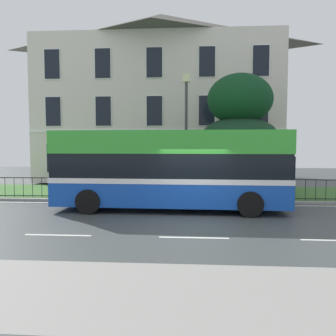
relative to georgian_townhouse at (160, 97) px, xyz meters
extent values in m
cube|color=#3D4344|center=(2.46, -14.63, -6.33)|extent=(60.00, 56.00, 0.06)
cube|color=silver|center=(2.46, -10.98, -6.29)|extent=(54.00, 0.14, 0.01)
cube|color=silver|center=(-1.54, -16.43, -6.29)|extent=(2.00, 0.12, 0.01)
cube|color=silver|center=(2.46, -16.43, -6.29)|extent=(2.00, 0.12, 0.01)
cube|color=#9E9E99|center=(2.46, -10.51, -6.24)|extent=(57.00, 0.24, 0.12)
cube|color=#3F6F32|center=(2.46, -7.78, -6.24)|extent=(57.00, 5.22, 0.12)
cube|color=gray|center=(2.46, -20.13, -6.29)|extent=(57.00, 3.00, 0.01)
cube|color=beige|center=(0.00, 0.01, -1.25)|extent=(16.59, 8.42, 9.85)
pyramid|color=#4F4D46|center=(0.00, 0.01, 4.89)|extent=(16.92, 8.59, 2.44)
cube|color=white|center=(0.00, -4.24, -2.72)|extent=(16.59, 0.06, 0.20)
cube|color=#2D333D|center=(0.00, -4.25, -5.08)|extent=(1.10, 0.06, 2.20)
cube|color=white|center=(-6.63, -4.25, -4.51)|extent=(1.09, 0.04, 1.97)
cube|color=black|center=(-6.63, -4.27, -4.51)|extent=(0.99, 0.03, 1.87)
cube|color=white|center=(-3.32, -4.25, -4.51)|extent=(1.09, 0.04, 1.97)
cube|color=black|center=(-3.32, -4.27, -4.51)|extent=(0.99, 0.03, 1.87)
cube|color=white|center=(0.00, -4.25, -4.51)|extent=(1.09, 0.04, 1.97)
cube|color=black|center=(0.00, -4.27, -4.51)|extent=(0.99, 0.03, 1.87)
cube|color=white|center=(3.32, -4.25, -4.51)|extent=(1.09, 0.04, 1.97)
cube|color=black|center=(3.32, -4.27, -4.51)|extent=(0.99, 0.03, 1.87)
cube|color=white|center=(6.63, -4.25, -4.51)|extent=(1.09, 0.04, 1.97)
cube|color=black|center=(6.63, -4.27, -4.51)|extent=(0.99, 0.03, 1.87)
cube|color=white|center=(-6.63, -4.25, -1.48)|extent=(1.09, 0.04, 1.97)
cube|color=black|center=(-6.63, -4.27, -1.48)|extent=(0.99, 0.03, 1.87)
cube|color=white|center=(-3.32, -4.25, -1.48)|extent=(1.09, 0.04, 1.97)
cube|color=black|center=(-3.32, -4.27, -1.48)|extent=(0.99, 0.03, 1.87)
cube|color=white|center=(0.00, -4.25, -1.48)|extent=(1.09, 0.04, 1.97)
cube|color=black|center=(0.00, -4.27, -1.48)|extent=(0.99, 0.03, 1.87)
cube|color=white|center=(3.32, -4.25, -1.48)|extent=(1.09, 0.04, 1.97)
cube|color=black|center=(3.32, -4.27, -1.48)|extent=(0.99, 0.03, 1.87)
cube|color=white|center=(6.63, -4.25, -1.48)|extent=(1.09, 0.04, 1.97)
cube|color=black|center=(6.63, -4.27, -1.48)|extent=(0.99, 0.03, 1.87)
cube|color=white|center=(-6.63, -4.25, 1.55)|extent=(1.09, 0.04, 1.97)
cube|color=black|center=(-6.63, -4.27, 1.55)|extent=(0.99, 0.03, 1.87)
cube|color=white|center=(-3.32, -4.25, 1.55)|extent=(1.09, 0.04, 1.97)
cube|color=black|center=(-3.32, -4.27, 1.55)|extent=(0.99, 0.03, 1.87)
cube|color=white|center=(0.00, -4.25, 1.55)|extent=(1.09, 0.04, 1.97)
cube|color=black|center=(0.00, -4.27, 1.55)|extent=(0.99, 0.03, 1.87)
cube|color=white|center=(3.32, -4.25, 1.55)|extent=(1.09, 0.04, 1.97)
cube|color=black|center=(3.32, -4.27, 1.55)|extent=(0.99, 0.03, 1.87)
cube|color=white|center=(6.63, -4.25, 1.55)|extent=(1.09, 0.04, 1.97)
cube|color=black|center=(6.63, -4.27, 1.55)|extent=(0.99, 0.03, 1.87)
cube|color=black|center=(0.00, -10.23, -5.23)|extent=(17.90, 0.04, 0.04)
cube|color=black|center=(0.00, -10.23, -6.10)|extent=(17.90, 0.04, 0.04)
cylinder|color=black|center=(-6.65, -10.23, -5.70)|extent=(0.02, 0.02, 0.95)
cylinder|color=black|center=(-6.20, -10.23, -5.70)|extent=(0.02, 0.02, 0.95)
cylinder|color=black|center=(-5.74, -10.23, -5.70)|extent=(0.02, 0.02, 0.95)
cylinder|color=black|center=(-5.28, -10.23, -5.70)|extent=(0.02, 0.02, 0.95)
cylinder|color=black|center=(-4.82, -10.23, -5.70)|extent=(0.02, 0.02, 0.95)
cylinder|color=black|center=(-4.36, -10.23, -5.70)|extent=(0.02, 0.02, 0.95)
cylinder|color=black|center=(-3.90, -10.23, -5.70)|extent=(0.02, 0.02, 0.95)
cylinder|color=black|center=(-3.44, -10.23, -5.70)|extent=(0.02, 0.02, 0.95)
cylinder|color=black|center=(-2.98, -10.23, -5.70)|extent=(0.02, 0.02, 0.95)
cylinder|color=black|center=(-2.52, -10.23, -5.70)|extent=(0.02, 0.02, 0.95)
cylinder|color=black|center=(-2.07, -10.23, -5.70)|extent=(0.02, 0.02, 0.95)
cylinder|color=black|center=(-1.61, -10.23, -5.70)|extent=(0.02, 0.02, 0.95)
cylinder|color=black|center=(-1.15, -10.23, -5.70)|extent=(0.02, 0.02, 0.95)
cylinder|color=black|center=(-0.69, -10.23, -5.70)|extent=(0.02, 0.02, 0.95)
cylinder|color=black|center=(-0.23, -10.23, -5.70)|extent=(0.02, 0.02, 0.95)
cylinder|color=black|center=(0.23, -10.23, -5.70)|extent=(0.02, 0.02, 0.95)
cylinder|color=black|center=(0.69, -10.23, -5.70)|extent=(0.02, 0.02, 0.95)
cylinder|color=black|center=(1.15, -10.23, -5.70)|extent=(0.02, 0.02, 0.95)
cylinder|color=black|center=(1.61, -10.23, -5.70)|extent=(0.02, 0.02, 0.95)
cylinder|color=black|center=(2.07, -10.23, -5.70)|extent=(0.02, 0.02, 0.95)
cylinder|color=black|center=(2.52, -10.23, -5.70)|extent=(0.02, 0.02, 0.95)
cylinder|color=black|center=(2.98, -10.23, -5.70)|extent=(0.02, 0.02, 0.95)
cylinder|color=black|center=(3.44, -10.23, -5.70)|extent=(0.02, 0.02, 0.95)
cylinder|color=black|center=(3.90, -10.23, -5.70)|extent=(0.02, 0.02, 0.95)
cylinder|color=black|center=(4.36, -10.23, -5.70)|extent=(0.02, 0.02, 0.95)
cylinder|color=black|center=(4.82, -10.23, -5.70)|extent=(0.02, 0.02, 0.95)
cylinder|color=black|center=(5.28, -10.23, -5.70)|extent=(0.02, 0.02, 0.95)
cylinder|color=black|center=(5.74, -10.23, -5.70)|extent=(0.02, 0.02, 0.95)
cylinder|color=black|center=(6.20, -10.23, -5.70)|extent=(0.02, 0.02, 0.95)
cylinder|color=black|center=(6.65, -10.23, -5.70)|extent=(0.02, 0.02, 0.95)
cylinder|color=black|center=(7.11, -10.23, -5.70)|extent=(0.02, 0.02, 0.95)
cylinder|color=black|center=(7.57, -10.23, -5.70)|extent=(0.02, 0.02, 0.95)
cylinder|color=black|center=(8.03, -10.23, -5.70)|extent=(0.02, 0.02, 0.95)
cylinder|color=black|center=(8.49, -10.23, -5.70)|extent=(0.02, 0.02, 0.95)
cylinder|color=black|center=(8.95, -10.23, -5.70)|extent=(0.02, 0.02, 0.95)
cylinder|color=#423328|center=(5.07, -7.58, -5.51)|extent=(0.52, 0.52, 1.33)
ellipsoid|color=#1E2E23|center=(5.22, -7.78, -5.25)|extent=(4.18, 4.18, 2.67)
ellipsoid|color=#15341F|center=(4.90, -7.66, -3.24)|extent=(4.07, 4.07, 2.11)
ellipsoid|color=#103A1D|center=(4.92, -7.57, -1.23)|extent=(3.45, 3.45, 2.71)
cube|color=#1649B6|center=(1.51, -12.20, -5.51)|extent=(9.34, 2.77, 1.06)
cube|color=white|center=(1.51, -12.20, -5.02)|extent=(9.36, 2.79, 0.20)
cube|color=black|center=(1.51, -12.20, -4.47)|extent=(9.26, 2.72, 1.00)
cube|color=green|center=(1.51, -12.20, -3.53)|extent=(9.34, 2.77, 0.89)
cube|color=black|center=(6.17, -12.32, -4.52)|extent=(0.11, 2.13, 0.92)
cube|color=black|center=(6.17, -12.32, -3.57)|extent=(0.11, 1.82, 0.57)
cylinder|color=silver|center=(6.19, -11.51, -5.82)|extent=(0.05, 0.20, 0.20)
cylinder|color=silver|center=(6.15, -13.13, -5.82)|extent=(0.05, 0.20, 0.20)
cylinder|color=black|center=(4.60, -11.07, -5.82)|extent=(0.97, 0.32, 0.96)
cylinder|color=black|center=(4.54, -13.50, -5.82)|extent=(0.97, 0.32, 0.96)
cylinder|color=black|center=(-1.52, -10.91, -5.82)|extent=(0.97, 0.32, 0.96)
cylinder|color=black|center=(-1.58, -13.34, -5.82)|extent=(0.97, 0.32, 0.96)
cylinder|color=#333338|center=(2.11, -9.27, -3.39)|extent=(0.14, 0.14, 5.58)
cube|color=beige|center=(2.11, -9.27, -0.41)|extent=(0.36, 0.24, 0.36)
cylinder|color=black|center=(6.97, -9.65, -5.66)|extent=(0.48, 0.48, 1.04)
ellipsoid|color=black|center=(6.97, -9.65, -5.06)|extent=(0.49, 0.49, 0.17)
camera|label=1|loc=(2.38, -26.09, -3.62)|focal=36.52mm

